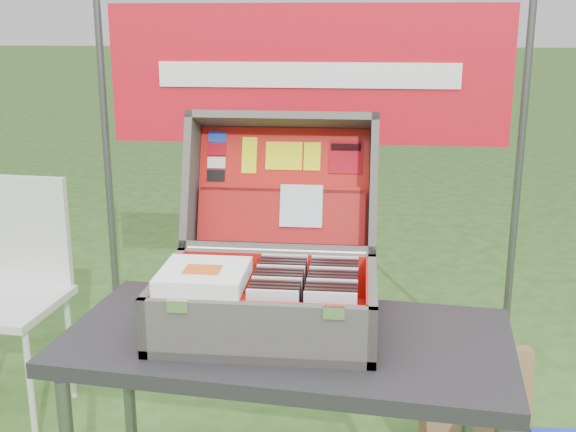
# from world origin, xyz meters

# --- Properties ---
(table_top) EXTENTS (1.21, 0.69, 0.04)m
(table_top) POSITION_xyz_m (0.04, -0.09, 0.70)
(table_top) COLOR #2E2E30
(table_top) RESTS_ON ground
(table_leg_bl) EXTENTS (0.04, 0.04, 0.68)m
(table_leg_bl) POSITION_xyz_m (-0.47, 0.14, 0.34)
(table_leg_bl) COLOR #59595B
(table_leg_bl) RESTS_ON ground
(table_leg_br) EXTENTS (0.04, 0.04, 0.68)m
(table_leg_br) POSITION_xyz_m (0.56, 0.14, 0.34)
(table_leg_br) COLOR #59595B
(table_leg_br) RESTS_ON ground
(suitcase) EXTENTS (0.57, 0.57, 0.51)m
(suitcase) POSITION_xyz_m (-0.01, -0.01, 0.98)
(suitcase) COLOR #56534C
(suitcase) RESTS_ON table
(suitcase_base_bottom) EXTENTS (0.57, 0.41, 0.02)m
(suitcase_base_bottom) POSITION_xyz_m (-0.01, -0.07, 0.73)
(suitcase_base_bottom) COLOR #56534C
(suitcase_base_bottom) RESTS_ON table_top
(suitcase_base_wall_front) EXTENTS (0.57, 0.02, 0.15)m
(suitcase_base_wall_front) POSITION_xyz_m (-0.01, -0.26, 0.80)
(suitcase_base_wall_front) COLOR #56534C
(suitcase_base_wall_front) RESTS_ON table_top
(suitcase_base_wall_back) EXTENTS (0.57, 0.02, 0.15)m
(suitcase_base_wall_back) POSITION_xyz_m (-0.01, 0.12, 0.80)
(suitcase_base_wall_back) COLOR #56534C
(suitcase_base_wall_back) RESTS_ON table_top
(suitcase_base_wall_left) EXTENTS (0.02, 0.41, 0.15)m
(suitcase_base_wall_left) POSITION_xyz_m (-0.29, -0.07, 0.80)
(suitcase_base_wall_left) COLOR #56534C
(suitcase_base_wall_left) RESTS_ON table_top
(suitcase_base_wall_right) EXTENTS (0.02, 0.41, 0.15)m
(suitcase_base_wall_right) POSITION_xyz_m (0.26, -0.07, 0.80)
(suitcase_base_wall_right) COLOR #56534C
(suitcase_base_wall_right) RESTS_ON table_top
(suitcase_liner_floor) EXTENTS (0.52, 0.36, 0.01)m
(suitcase_liner_floor) POSITION_xyz_m (-0.01, -0.07, 0.75)
(suitcase_liner_floor) COLOR red
(suitcase_liner_floor) RESTS_ON suitcase_base_bottom
(suitcase_latch_left) EXTENTS (0.05, 0.01, 0.03)m
(suitcase_latch_left) POSITION_xyz_m (-0.20, -0.27, 0.86)
(suitcase_latch_left) COLOR silver
(suitcase_latch_left) RESTS_ON suitcase_base_wall_front
(suitcase_latch_right) EXTENTS (0.05, 0.01, 0.03)m
(suitcase_latch_right) POSITION_xyz_m (0.17, -0.27, 0.86)
(suitcase_latch_right) COLOR silver
(suitcase_latch_right) RESTS_ON suitcase_base_wall_front
(suitcase_hinge) EXTENTS (0.51, 0.02, 0.02)m
(suitcase_hinge) POSITION_xyz_m (-0.01, 0.13, 0.87)
(suitcase_hinge) COLOR silver
(suitcase_hinge) RESTS_ON suitcase_base_wall_back
(suitcase_lid_back) EXTENTS (0.57, 0.16, 0.39)m
(suitcase_lid_back) POSITION_xyz_m (-0.01, 0.34, 1.02)
(suitcase_lid_back) COLOR #56534C
(suitcase_lid_back) RESTS_ON suitcase_base_wall_back
(suitcase_lid_rim_far) EXTENTS (0.57, 0.15, 0.07)m
(suitcase_lid_rim_far) POSITION_xyz_m (-0.01, 0.34, 1.22)
(suitcase_lid_rim_far) COLOR #56534C
(suitcase_lid_rim_far) RESTS_ON suitcase_lid_back
(suitcase_lid_rim_near) EXTENTS (0.57, 0.15, 0.07)m
(suitcase_lid_rim_near) POSITION_xyz_m (-0.01, 0.21, 0.86)
(suitcase_lid_rim_near) COLOR #56534C
(suitcase_lid_rim_near) RESTS_ON suitcase_lid_back
(suitcase_lid_rim_left) EXTENTS (0.02, 0.28, 0.43)m
(suitcase_lid_rim_left) POSITION_xyz_m (-0.29, 0.27, 1.04)
(suitcase_lid_rim_left) COLOR #56534C
(suitcase_lid_rim_left) RESTS_ON suitcase_lid_back
(suitcase_lid_rim_right) EXTENTS (0.02, 0.28, 0.43)m
(suitcase_lid_rim_right) POSITION_xyz_m (0.26, 0.27, 1.04)
(suitcase_lid_rim_right) COLOR #56534C
(suitcase_lid_rim_right) RESTS_ON suitcase_lid_back
(suitcase_lid_liner) EXTENTS (0.52, 0.13, 0.34)m
(suitcase_lid_liner) POSITION_xyz_m (-0.01, 0.32, 1.02)
(suitcase_lid_liner) COLOR red
(suitcase_lid_liner) RESTS_ON suitcase_lid_back
(suitcase_liner_wall_front) EXTENTS (0.52, 0.01, 0.13)m
(suitcase_liner_wall_front) POSITION_xyz_m (-0.01, -0.25, 0.81)
(suitcase_liner_wall_front) COLOR red
(suitcase_liner_wall_front) RESTS_ON suitcase_base_bottom
(suitcase_liner_wall_back) EXTENTS (0.52, 0.01, 0.13)m
(suitcase_liner_wall_back) POSITION_xyz_m (-0.01, 0.11, 0.81)
(suitcase_liner_wall_back) COLOR red
(suitcase_liner_wall_back) RESTS_ON suitcase_base_bottom
(suitcase_liner_wall_left) EXTENTS (0.01, 0.36, 0.13)m
(suitcase_liner_wall_left) POSITION_xyz_m (-0.27, -0.07, 0.81)
(suitcase_liner_wall_left) COLOR red
(suitcase_liner_wall_left) RESTS_ON suitcase_base_bottom
(suitcase_liner_wall_right) EXTENTS (0.01, 0.36, 0.13)m
(suitcase_liner_wall_right) POSITION_xyz_m (0.25, -0.07, 0.81)
(suitcase_liner_wall_right) COLOR red
(suitcase_liner_wall_right) RESTS_ON suitcase_base_bottom
(suitcase_lid_pocket) EXTENTS (0.50, 0.08, 0.16)m
(suitcase_lid_pocket) POSITION_xyz_m (-0.01, 0.27, 0.94)
(suitcase_lid_pocket) COLOR maroon
(suitcase_lid_pocket) RESTS_ON suitcase_lid_liner
(suitcase_pocket_edge) EXTENTS (0.49, 0.03, 0.03)m
(suitcase_pocket_edge) POSITION_xyz_m (-0.01, 0.29, 1.02)
(suitcase_pocket_edge) COLOR maroon
(suitcase_pocket_edge) RESTS_ON suitcase_lid_pocket
(suitcase_pocket_cd) EXTENTS (0.13, 0.05, 0.12)m
(suitcase_pocket_cd) POSITION_xyz_m (0.05, 0.27, 0.97)
(suitcase_pocket_cd) COLOR silver
(suitcase_pocket_cd) RESTS_ON suitcase_lid_pocket
(lid_sticker_cc_a) EXTENTS (0.06, 0.01, 0.03)m
(lid_sticker_cc_a) POSITION_xyz_m (-0.22, 0.37, 1.16)
(lid_sticker_cc_a) COLOR #1933B2
(lid_sticker_cc_a) RESTS_ON suitcase_lid_liner
(lid_sticker_cc_b) EXTENTS (0.06, 0.01, 0.03)m
(lid_sticker_cc_b) POSITION_xyz_m (-0.22, 0.35, 1.12)
(lid_sticker_cc_b) COLOR #A20310
(lid_sticker_cc_b) RESTS_ON suitcase_lid_liner
(lid_sticker_cc_c) EXTENTS (0.06, 0.01, 0.03)m
(lid_sticker_cc_c) POSITION_xyz_m (-0.22, 0.34, 1.09)
(lid_sticker_cc_c) COLOR white
(lid_sticker_cc_c) RESTS_ON suitcase_lid_liner
(lid_sticker_cc_d) EXTENTS (0.06, 0.01, 0.03)m
(lid_sticker_cc_d) POSITION_xyz_m (-0.22, 0.33, 1.05)
(lid_sticker_cc_d) COLOR black
(lid_sticker_cc_d) RESTS_ON suitcase_lid_liner
(lid_card_neon_tall) EXTENTS (0.05, 0.04, 0.11)m
(lid_card_neon_tall) POSITION_xyz_m (-0.12, 0.35, 1.11)
(lid_card_neon_tall) COLOR #E1E60A
(lid_card_neon_tall) RESTS_ON suitcase_lid_liner
(lid_card_neon_main) EXTENTS (0.11, 0.03, 0.08)m
(lid_card_neon_main) POSITION_xyz_m (-0.01, 0.35, 1.11)
(lid_card_neon_main) COLOR #E1E60A
(lid_card_neon_main) RESTS_ON suitcase_lid_liner
(lid_card_neon_small) EXTENTS (0.05, 0.03, 0.08)m
(lid_card_neon_small) POSITION_xyz_m (0.07, 0.35, 1.11)
(lid_card_neon_small) COLOR #E1E60A
(lid_card_neon_small) RESTS_ON suitcase_lid_liner
(lid_sticker_band) EXTENTS (0.10, 0.04, 0.10)m
(lid_sticker_band) POSITION_xyz_m (0.18, 0.35, 1.11)
(lid_sticker_band) COLOR #A20310
(lid_sticker_band) RESTS_ON suitcase_lid_liner
(lid_sticker_band_bar) EXTENTS (0.09, 0.01, 0.02)m
(lid_sticker_band_bar) POSITION_xyz_m (0.18, 0.36, 1.14)
(lid_sticker_band_bar) COLOR black
(lid_sticker_band_bar) RESTS_ON suitcase_lid_liner
(cd_left_0) EXTENTS (0.13, 0.01, 0.14)m
(cd_left_0) POSITION_xyz_m (0.02, -0.23, 0.82)
(cd_left_0) COLOR silver
(cd_left_0) RESTS_ON suitcase_liner_floor
(cd_left_1) EXTENTS (0.13, 0.01, 0.14)m
(cd_left_1) POSITION_xyz_m (0.02, -0.20, 0.82)
(cd_left_1) COLOR black
(cd_left_1) RESTS_ON suitcase_liner_floor
(cd_left_2) EXTENTS (0.13, 0.01, 0.14)m
(cd_left_2) POSITION_xyz_m (0.02, -0.18, 0.82)
(cd_left_2) COLOR black
(cd_left_2) RESTS_ON suitcase_liner_floor
(cd_left_3) EXTENTS (0.13, 0.01, 0.14)m
(cd_left_3) POSITION_xyz_m (0.02, -0.16, 0.82)
(cd_left_3) COLOR black
(cd_left_3) RESTS_ON suitcase_liner_floor
(cd_left_4) EXTENTS (0.13, 0.01, 0.14)m
(cd_left_4) POSITION_xyz_m (0.02, -0.14, 0.82)
(cd_left_4) COLOR silver
(cd_left_4) RESTS_ON suitcase_liner_floor
(cd_left_5) EXTENTS (0.13, 0.01, 0.14)m
(cd_left_5) POSITION_xyz_m (0.02, -0.11, 0.82)
(cd_left_5) COLOR black
(cd_left_5) RESTS_ON suitcase_liner_floor
(cd_left_6) EXTENTS (0.13, 0.01, 0.14)m
(cd_left_6) POSITION_xyz_m (0.02, -0.09, 0.82)
(cd_left_6) COLOR black
(cd_left_6) RESTS_ON suitcase_liner_floor
(cd_left_7) EXTENTS (0.13, 0.01, 0.14)m
(cd_left_7) POSITION_xyz_m (0.02, -0.07, 0.82)
(cd_left_7) COLOR black
(cd_left_7) RESTS_ON suitcase_liner_floor
(cd_left_8) EXTENTS (0.13, 0.01, 0.14)m
(cd_left_8) POSITION_xyz_m (0.02, -0.05, 0.82)
(cd_left_8) COLOR silver
(cd_left_8) RESTS_ON suitcase_liner_floor
(cd_left_9) EXTENTS (0.13, 0.01, 0.14)m
(cd_left_9) POSITION_xyz_m (0.02, -0.02, 0.82)
(cd_left_9) COLOR black
(cd_left_9) RESTS_ON suitcase_liner_floor
(cd_left_10) EXTENTS (0.13, 0.01, 0.14)m
(cd_left_10) POSITION_xyz_m (0.02, -0.00, 0.82)
(cd_left_10) COLOR black
(cd_left_10) RESTS_ON suitcase_liner_floor
(cd_left_11) EXTENTS (0.13, 0.01, 0.14)m
(cd_left_11) POSITION_xyz_m (0.02, 0.02, 0.82)
(cd_left_11) COLOR black
(cd_left_11) RESTS_ON suitcase_liner_floor
(cd_left_12) EXTENTS (0.13, 0.01, 0.14)m
(cd_left_12) POSITION_xyz_m (0.02, 0.04, 0.82)
(cd_left_12) COLOR silver
(cd_left_12) RESTS_ON suitcase_liner_floor
(cd_right_0) EXTENTS (0.13, 0.01, 0.14)m
(cd_right_0) POSITION_xyz_m (0.16, -0.23, 0.82)
(cd_right_0) COLOR silver
(cd_right_0) RESTS_ON suitcase_liner_floor
(cd_right_1) EXTENTS (0.13, 0.01, 0.14)m
(cd_right_1) POSITION_xyz_m (0.16, -0.20, 0.82)
(cd_right_1) COLOR black
(cd_right_1) RESTS_ON suitcase_liner_floor
(cd_right_2) EXTENTS (0.13, 0.01, 0.14)m
(cd_right_2) POSITION_xyz_m (0.16, -0.18, 0.82)
(cd_right_2) COLOR black
(cd_right_2) RESTS_ON suitcase_liner_floor
(cd_right_3) EXTENTS (0.13, 0.01, 0.14)m
(cd_right_3) POSITION_xyz_m (0.16, -0.16, 0.82)
(cd_right_3) COLOR black
(cd_right_3) RESTS_ON suitcase_liner_floor
(cd_right_4) EXTENTS (0.13, 0.01, 0.14)m
(cd_right_4) POSITION_xyz_m (0.16, -0.14, 0.82)
(cd_right_4) COLOR silver
(cd_right_4) RESTS_ON suitcase_liner_floor
(cd_right_5) EXTENTS (0.13, 0.01, 0.14)m
(cd_right_5) POSITION_xyz_m (0.16, -0.11, 0.82)
(cd_right_5) COLOR black
(cd_right_5) RESTS_ON suitcase_liner_floor
(cd_right_6) EXTENTS (0.13, 0.01, 0.14)m
(cd_right_6) POSITION_xyz_m (0.16, -0.09, 0.82)
(cd_right_6) COLOR black
(cd_right_6) RESTS_ON suitcase_liner_floor
(cd_right_7) EXTENTS (0.13, 0.01, 0.14)m
(cd_right_7) POSITION_xyz_m (0.16, -0.07, 0.82)
(cd_right_7) COLOR black
(cd_right_7) RESTS_ON suitcase_liner_floor
(cd_right_8) EXTENTS (0.13, 0.01, 0.14)m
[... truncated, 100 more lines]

